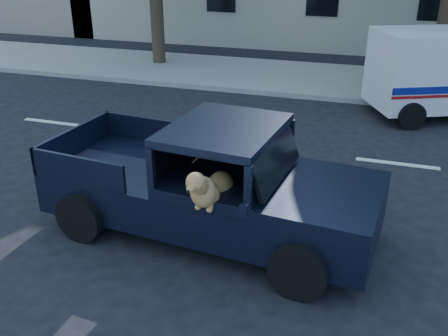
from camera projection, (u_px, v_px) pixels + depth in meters
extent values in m
plane|color=black|center=(138.00, 215.00, 8.09)|extent=(120.00, 120.00, 0.00)
cube|color=gray|center=(268.00, 76.00, 16.01)|extent=(60.00, 4.00, 0.15)
cylinder|color=#332619|center=(156.00, 1.00, 16.58)|extent=(0.44, 0.44, 4.40)
cylinder|color=#332619|center=(447.00, 12.00, 14.07)|extent=(0.44, 0.44, 4.40)
cube|color=black|center=(210.00, 197.00, 7.40)|extent=(5.02, 2.33, 0.62)
cube|color=black|center=(328.00, 195.00, 6.61)|extent=(1.58, 2.00, 0.15)
cube|color=black|center=(224.00, 130.00, 6.86)|extent=(1.62, 1.93, 0.11)
cube|color=black|center=(276.00, 160.00, 6.72)|extent=(0.39, 1.62, 0.53)
cube|color=black|center=(225.00, 204.00, 6.82)|extent=(0.56, 0.56, 0.36)
cube|color=black|center=(243.00, 210.00, 5.81)|extent=(0.10, 0.06, 0.15)
cube|color=silver|center=(441.00, 59.00, 12.04)|extent=(3.56, 2.89, 1.38)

